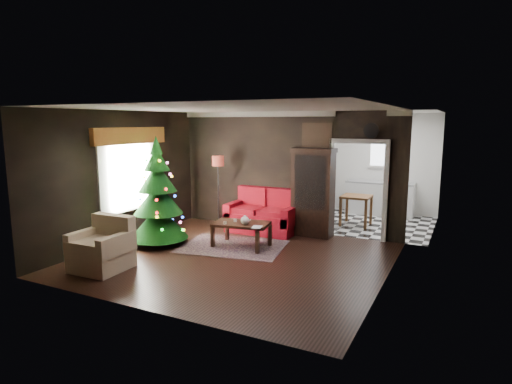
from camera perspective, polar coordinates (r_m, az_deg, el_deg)
The scene contains 26 objects.
floor at distance 8.16m, azimuth -2.86°, elevation -8.92°, with size 5.50×5.50×0.00m, color black.
ceiling at distance 7.75m, azimuth -3.03°, elevation 11.13°, with size 5.50×5.50×0.00m, color white.
wall_back at distance 10.07m, azimuth 4.08°, elevation 2.73°, with size 5.50×5.50×0.00m, color black.
wall_front at distance 5.83m, azimuth -15.14°, elevation -2.43°, with size 5.50×5.50×0.00m, color black.
wall_left at distance 9.49m, azimuth -17.57°, elevation 1.91°, with size 5.50×5.50×0.00m, color black.
wall_right at distance 6.93m, azimuth 17.28°, elevation -0.69°, with size 5.50×5.50×0.00m, color black.
doorway at distance 9.60m, azimuth 13.46°, elevation 0.06°, with size 1.10×0.10×2.10m, color silver, non-canonical shape.
left_window at distance 9.60m, azimuth -16.59°, elevation 2.34°, with size 0.05×1.60×1.40m, color white.
valance at distance 9.48m, azimuth -16.46°, elevation 7.24°, with size 0.12×2.10×0.35m, color brown.
kitchen_floor at distance 11.25m, azimuth 15.02°, elevation -4.11°, with size 3.00×3.00×0.00m, color white.
kitchen_window at distance 12.41m, azimuth 16.72°, elevation 5.00°, with size 0.70×0.06×0.70m, color white.
rug at distance 8.91m, azimuth -3.13°, elevation -7.30°, with size 2.08×1.51×0.01m, color #2C1F25.
loveseat at distance 9.97m, azimuth 0.90°, elevation -2.56°, with size 1.70×0.90×1.00m, color #950900, non-canonical shape.
curio_cabinet at distance 9.66m, azimuth 7.64°, elevation -0.31°, with size 0.90×0.45×1.90m, color black, non-canonical shape.
floor_lamp at distance 10.46m, azimuth -5.07°, elevation -0.19°, with size 0.31×0.31×1.84m, color black, non-canonical shape.
christmas_tree at distance 9.09m, azimuth -13.00°, elevation -0.44°, with size 1.21×1.21×2.32m, color black, non-canonical shape.
armchair at distance 7.92m, azimuth -20.07°, elevation -6.58°, with size 0.89×0.89×0.91m, color beige, non-canonical shape.
coffee_table at distance 8.84m, azimuth -1.98°, elevation -5.70°, with size 1.12×0.67×0.50m, color black, non-canonical shape.
teapot at distance 8.57m, azimuth -1.50°, elevation -3.80°, with size 0.20×0.20×0.18m, color silver, non-canonical shape.
cup_a at distance 8.85m, azimuth -2.81°, elevation -3.82°, with size 0.06×0.06×0.06m, color white.
cup_b at distance 8.65m, azimuth -4.17°, elevation -4.14°, with size 0.06×0.06×0.06m, color beige.
book at distance 8.34m, azimuth -0.50°, elevation -3.93°, with size 0.19×0.02×0.25m, color tan.
wall_clock at distance 9.38m, azimuth 15.20°, elevation 7.95°, with size 0.32×0.32×0.06m, color white.
painting at distance 9.70m, azimuth 8.16°, elevation 7.44°, with size 0.62×0.05×0.52m, color #AD6D46.
kitchen_counter at distance 12.31m, azimuth 16.24°, elevation -0.88°, with size 1.80×0.60×0.90m, color silver.
kitchen_table at distance 10.94m, azimuth 13.24°, elevation -2.41°, with size 0.70×0.70×0.75m, color #55341B, non-canonical shape.
Camera 1 is at (3.82, -6.74, 2.56)m, focal length 29.86 mm.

